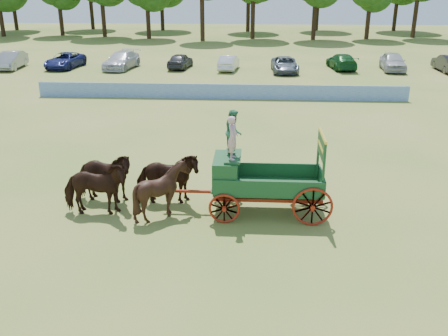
# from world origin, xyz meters

# --- Properties ---
(ground) EXTENTS (160.00, 160.00, 0.00)m
(ground) POSITION_xyz_m (0.00, 0.00, 0.00)
(ground) COLOR olive
(ground) RESTS_ON ground
(horse_lead_left) EXTENTS (2.42, 1.20, 2.00)m
(horse_lead_left) POSITION_xyz_m (-4.19, -0.63, 1.00)
(horse_lead_left) COLOR black
(horse_lead_left) RESTS_ON ground
(horse_lead_right) EXTENTS (2.48, 1.35, 2.00)m
(horse_lead_right) POSITION_xyz_m (-4.19, 0.47, 1.00)
(horse_lead_right) COLOR black
(horse_lead_right) RESTS_ON ground
(horse_wheel_left) EXTENTS (1.87, 1.68, 2.00)m
(horse_wheel_left) POSITION_xyz_m (-1.79, -0.63, 1.00)
(horse_wheel_left) COLOR black
(horse_wheel_left) RESTS_ON ground
(horse_wheel_right) EXTENTS (2.45, 1.27, 2.00)m
(horse_wheel_right) POSITION_xyz_m (-1.79, 0.47, 1.00)
(horse_wheel_right) COLOR black
(horse_wheel_right) RESTS_ON ground
(farm_dray) EXTENTS (5.99, 2.00, 3.69)m
(farm_dray) POSITION_xyz_m (1.17, -0.06, 1.62)
(farm_dray) COLOR #AA2511
(farm_dray) RESTS_ON ground
(sponsor_banner) EXTENTS (26.00, 0.08, 1.05)m
(sponsor_banner) POSITION_xyz_m (-1.00, 18.00, 0.53)
(sponsor_banner) COLOR #1F51AA
(sponsor_banner) RESTS_ON ground
(parked_cars) EXTENTS (57.66, 7.05, 1.64)m
(parked_cars) POSITION_xyz_m (3.36, 30.07, 0.76)
(parked_cars) COLOR silver
(parked_cars) RESTS_ON ground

